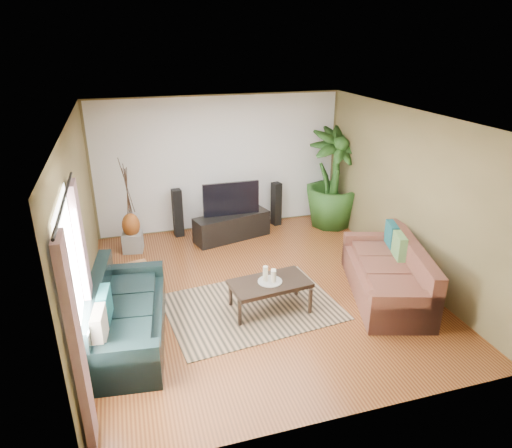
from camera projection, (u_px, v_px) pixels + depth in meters
name	position (u px, v px, depth m)	size (l,w,h in m)	color
floor	(260.00, 290.00, 7.24)	(5.50, 5.50, 0.00)	brown
ceiling	(260.00, 118.00, 6.20)	(5.50, 5.50, 0.00)	white
wall_back	(220.00, 164.00, 9.15)	(5.00, 5.00, 0.00)	brown
wall_front	(345.00, 310.00, 4.28)	(5.00, 5.00, 0.00)	brown
wall_left	(80.00, 229.00, 6.06)	(5.50, 5.50, 0.00)	brown
wall_right	(407.00, 195.00, 7.38)	(5.50, 5.50, 0.00)	brown
backwall_panel	(220.00, 164.00, 9.14)	(4.90, 4.90, 0.00)	white
window_pane	(73.00, 284.00, 4.63)	(1.80, 1.80, 0.00)	white
curtain_near	(77.00, 348.00, 4.08)	(0.08, 0.35, 2.20)	gray
curtain_far	(85.00, 271.00, 5.40)	(0.08, 0.35, 2.20)	gray
curtain_rod	(64.00, 200.00, 4.30)	(0.03, 0.03, 1.90)	black
sofa_left	(127.00, 312.00, 5.91)	(2.10, 0.90, 0.85)	black
sofa_right	(386.00, 270.00, 6.95)	(2.12, 0.95, 0.85)	brown
area_rug	(252.00, 307.00, 6.77)	(2.45, 1.73, 0.01)	#9C7D5C
coffee_table	(270.00, 296.00, 6.63)	(1.13, 0.62, 0.46)	black
candle_tray	(270.00, 281.00, 6.54)	(0.35, 0.35, 0.02)	gray
candle_tall	(265.00, 273.00, 6.51)	(0.07, 0.07, 0.23)	beige
candle_mid	(274.00, 276.00, 6.48)	(0.07, 0.07, 0.17)	beige
candle_short	(273.00, 274.00, 6.58)	(0.07, 0.07, 0.14)	white
tv_stand	(232.00, 227.00, 8.97)	(1.50, 0.45, 0.50)	black
television	(231.00, 199.00, 8.77)	(1.10, 0.06, 0.65)	black
speaker_left	(178.00, 213.00, 9.02)	(0.17, 0.19, 0.97)	black
speaker_right	(276.00, 204.00, 9.57)	(0.17, 0.18, 0.92)	black
potted_plant	(333.00, 179.00, 9.34)	(1.14, 1.14, 2.03)	#1F4416
plant_pot	(331.00, 218.00, 9.67)	(0.38, 0.38, 0.29)	black
pedestal	(133.00, 242.00, 8.49)	(0.35, 0.35, 0.35)	gray
vase	(131.00, 225.00, 8.36)	(0.32, 0.32, 0.45)	brown
side_table	(136.00, 281.00, 7.00)	(0.45, 0.45, 0.48)	#986231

